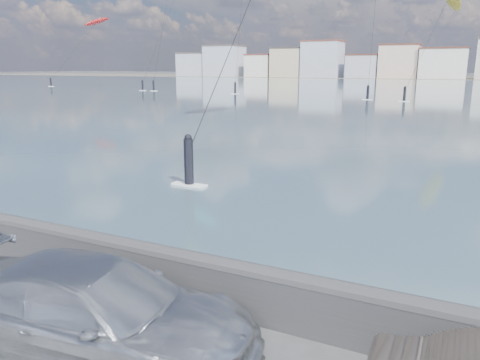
% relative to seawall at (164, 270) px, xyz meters
% --- Properties ---
extents(bay_water, '(500.00, 177.00, 0.00)m').
position_rel_seawall_xyz_m(bay_water, '(0.00, 88.80, -0.58)').
color(bay_water, '#374D5C').
rests_on(bay_water, ground).
extents(far_shore_strip, '(500.00, 60.00, 0.00)m').
position_rel_seawall_xyz_m(far_shore_strip, '(0.00, 197.30, -0.57)').
color(far_shore_strip, '#4C473D').
rests_on(far_shore_strip, ground).
extents(seawall, '(400.00, 0.36, 1.08)m').
position_rel_seawall_xyz_m(seawall, '(0.00, 0.00, 0.00)').
color(seawall, '#28282B').
rests_on(seawall, ground).
extents(far_buildings, '(240.79, 13.26, 14.60)m').
position_rel_seawall_xyz_m(far_buildings, '(1.31, 183.30, 5.44)').
color(far_buildings, '#B2B7C6').
rests_on(far_buildings, ground).
extents(car_silver, '(5.49, 2.88, 1.52)m').
position_rel_seawall_xyz_m(car_silver, '(0.19, -2.05, 0.18)').
color(car_silver, silver).
rests_on(car_silver, ground).
extents(kitesurfer_2, '(4.10, 18.51, 16.94)m').
position_rel_seawall_xyz_m(kitesurfer_2, '(-79.31, 84.91, 14.20)').
color(kitesurfer_2, red).
rests_on(kitesurfer_2, ground).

